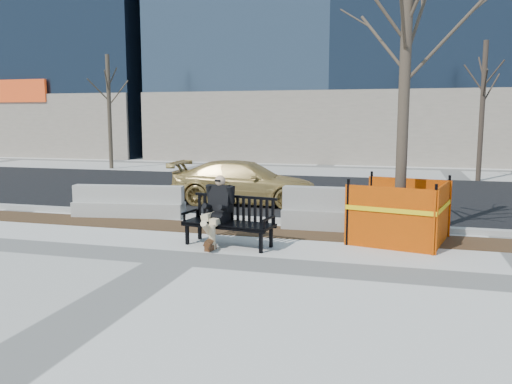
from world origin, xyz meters
TOP-DOWN VIEW (x-y plane):
  - ground at (0.00, 0.00)m, footprint 120.00×120.00m
  - mulch_strip at (0.00, 2.60)m, footprint 40.00×1.20m
  - asphalt_street at (0.00, 8.80)m, footprint 60.00×10.40m
  - curb at (0.00, 3.55)m, footprint 60.00×0.25m
  - bench at (0.60, 1.12)m, footprint 1.96×0.97m
  - seated_man at (0.35, 1.21)m, footprint 0.75×1.07m
  - tree_fence at (3.86, 2.45)m, footprint 3.19×3.19m
  - sedan at (-0.58, 6.16)m, footprint 4.44×1.96m
  - jersey_barrier_left at (-2.86, 3.37)m, footprint 2.92×0.98m
  - jersey_barrier_right at (2.96, 3.23)m, footprint 3.40×0.72m
  - far_tree_left at (-10.17, 14.86)m, footprint 2.87×2.87m
  - far_tree_right at (6.91, 14.08)m, footprint 2.78×2.78m

SIDE VIEW (x-z plane):
  - ground at x=0.00m, z-range 0.00..0.00m
  - bench at x=0.60m, z-range -0.50..0.50m
  - seated_man at x=0.35m, z-range -0.69..0.69m
  - tree_fence at x=3.86m, z-range -3.34..3.34m
  - sedan at x=-0.58m, z-range -0.63..0.63m
  - jersey_barrier_left at x=-2.86m, z-range -0.41..0.41m
  - jersey_barrier_right at x=2.96m, z-range -0.49..0.49m
  - far_tree_left at x=-10.17m, z-range -3.02..3.02m
  - far_tree_right at x=6.91m, z-range -2.98..2.98m
  - asphalt_street at x=0.00m, z-range 0.00..0.01m
  - mulch_strip at x=0.00m, z-range -0.01..0.01m
  - curb at x=0.00m, z-range 0.00..0.12m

